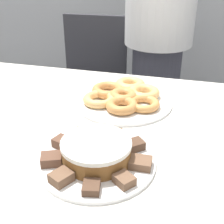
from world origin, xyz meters
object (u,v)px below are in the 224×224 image
object	(u,v)px
office_chair_left	(91,96)
frosted_cake	(96,151)
person_standing	(159,36)
plate_cake	(97,161)
plate_donuts	(123,102)

from	to	relation	value
office_chair_left	frosted_cake	size ratio (longest dim) A/B	4.64
person_standing	office_chair_left	distance (m)	0.55
office_chair_left	plate_cake	world-z (taller)	office_chair_left
office_chair_left	plate_cake	bearing A→B (deg)	-73.75
plate_cake	office_chair_left	bearing A→B (deg)	109.56
person_standing	plate_cake	distance (m)	1.11
person_standing	frosted_cake	xyz separation A→B (m)	(-0.02, -1.11, -0.05)
plate_cake	plate_donuts	bearing A→B (deg)	92.11
plate_donuts	frosted_cake	world-z (taller)	frosted_cake
plate_cake	frosted_cake	size ratio (longest dim) A/B	1.70
person_standing	frosted_cake	size ratio (longest dim) A/B	8.03
plate_cake	plate_donuts	size ratio (longest dim) A/B	0.88
frosted_cake	person_standing	bearing A→B (deg)	88.75
person_standing	frosted_cake	world-z (taller)	person_standing
plate_donuts	frosted_cake	distance (m)	0.39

